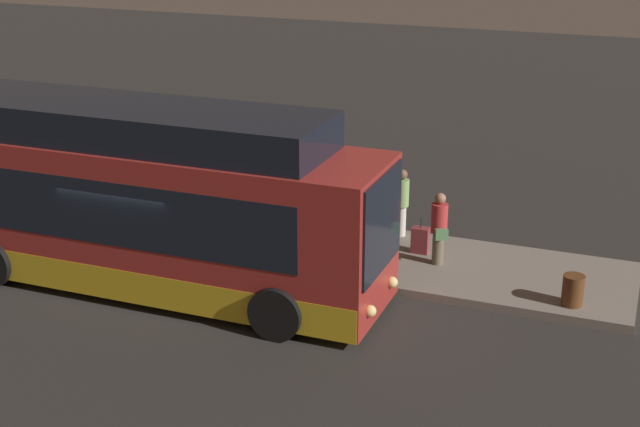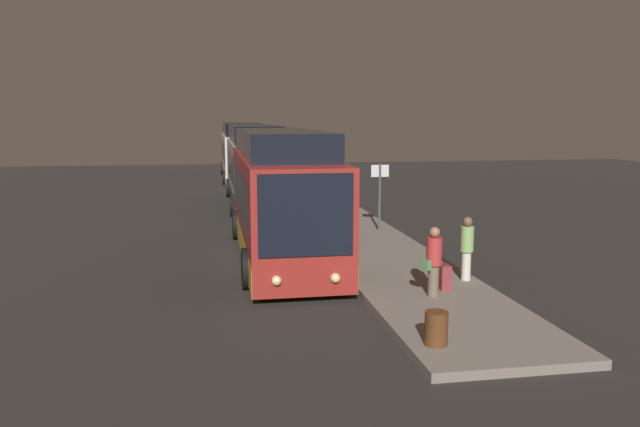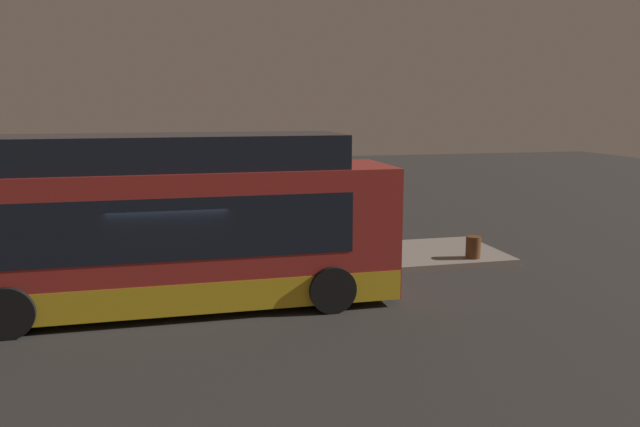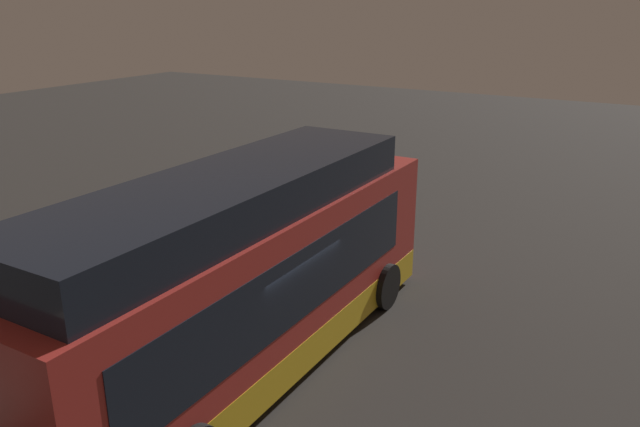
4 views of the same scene
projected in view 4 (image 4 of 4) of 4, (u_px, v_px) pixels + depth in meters
ground at (259, 366)px, 12.40m from camera, size 80.00×80.00×0.00m
platform at (140, 321)px, 13.94m from camera, size 20.00×3.35×0.19m
bus_lead at (246, 280)px, 11.84m from camera, size 10.60×2.87×4.02m
passenger_boarding at (282, 210)px, 18.20m from camera, size 0.53×0.63×1.69m
passenger_waiting at (182, 283)px, 13.58m from camera, size 0.59×0.59×1.62m
passenger_with_bags at (217, 214)px, 17.81m from camera, size 0.45×0.45×1.69m
suitcase at (258, 232)px, 18.18m from camera, size 0.40×0.25×0.86m
trash_bin at (362, 206)px, 20.40m from camera, size 0.44×0.44×0.65m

